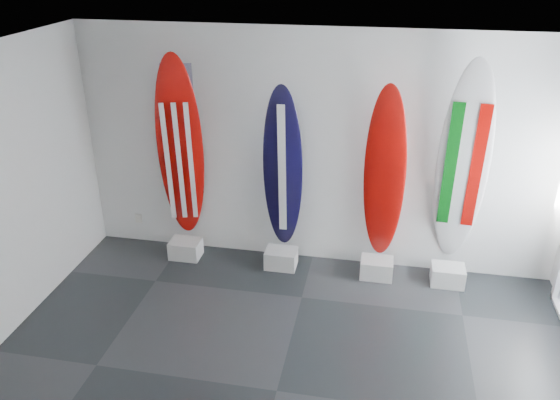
% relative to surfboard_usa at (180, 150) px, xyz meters
% --- Properties ---
extents(floor, '(6.00, 6.00, 0.00)m').
position_rel_surfboard_usa_xyz_m(floor, '(1.67, -2.28, -1.49)').
color(floor, black).
rests_on(floor, ground).
extents(ceiling, '(6.00, 6.00, 0.00)m').
position_rel_surfboard_usa_xyz_m(ceiling, '(1.67, -2.28, 1.51)').
color(ceiling, white).
rests_on(ceiling, wall_back).
extents(wall_back, '(6.00, 0.00, 6.00)m').
position_rel_surfboard_usa_xyz_m(wall_back, '(1.67, 0.22, 0.01)').
color(wall_back, silver).
rests_on(wall_back, ground).
extents(display_block_usa, '(0.40, 0.30, 0.24)m').
position_rel_surfboard_usa_xyz_m(display_block_usa, '(0.00, -0.10, -1.37)').
color(display_block_usa, silver).
rests_on(display_block_usa, floor).
extents(surfboard_usa, '(0.66, 0.58, 2.51)m').
position_rel_surfboard_usa_xyz_m(surfboard_usa, '(0.00, 0.00, 0.00)').
color(surfboard_usa, '#920805').
rests_on(surfboard_usa, display_block_usa).
extents(display_block_navy, '(0.40, 0.30, 0.24)m').
position_rel_surfboard_usa_xyz_m(display_block_navy, '(1.30, -0.10, -1.37)').
color(display_block_navy, silver).
rests_on(display_block_navy, floor).
extents(surfboard_navy, '(0.49, 0.29, 2.17)m').
position_rel_surfboard_usa_xyz_m(surfboard_navy, '(1.30, 0.00, -0.16)').
color(surfboard_navy, black).
rests_on(surfboard_navy, display_block_navy).
extents(display_block_swiss, '(0.40, 0.30, 0.24)m').
position_rel_surfboard_usa_xyz_m(display_block_swiss, '(2.53, -0.10, -1.37)').
color(display_block_swiss, silver).
rests_on(display_block_swiss, floor).
extents(surfboard_swiss, '(0.54, 0.33, 2.23)m').
position_rel_surfboard_usa_xyz_m(surfboard_swiss, '(2.53, 0.00, -0.13)').
color(surfboard_swiss, '#920805').
rests_on(surfboard_swiss, display_block_swiss).
extents(display_block_italy, '(0.40, 0.30, 0.24)m').
position_rel_surfboard_usa_xyz_m(display_block_italy, '(3.39, -0.10, -1.37)').
color(display_block_italy, silver).
rests_on(display_block_italy, floor).
extents(surfboard_italy, '(0.62, 0.53, 2.58)m').
position_rel_surfboard_usa_xyz_m(surfboard_italy, '(3.39, 0.00, 0.04)').
color(surfboard_italy, silver).
rests_on(surfboard_italy, display_block_italy).
extents(wall_outlet, '(0.09, 0.02, 0.13)m').
position_rel_surfboard_usa_xyz_m(wall_outlet, '(-0.78, 0.20, -1.14)').
color(wall_outlet, silver).
rests_on(wall_outlet, wall_back).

